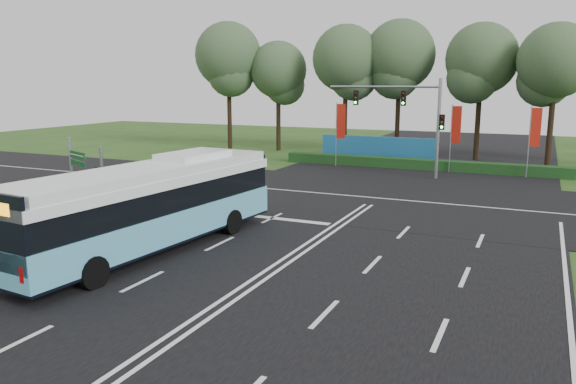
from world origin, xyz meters
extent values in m
plane|color=#264918|center=(0.00, 0.00, 0.00)|extent=(120.00, 120.00, 0.00)
cube|color=black|center=(0.00, 0.00, 0.02)|extent=(20.00, 120.00, 0.04)
cube|color=black|center=(0.00, 12.00, 0.03)|extent=(120.00, 14.00, 0.05)
cube|color=black|center=(-12.50, -3.00, 0.03)|extent=(5.00, 18.00, 0.06)
cube|color=gray|center=(-10.10, -3.00, 0.06)|extent=(0.25, 18.00, 0.12)
cube|color=#55AAC6|center=(-5.25, -1.90, 1.16)|extent=(3.90, 13.25, 1.20)
cube|color=black|center=(-5.25, -1.90, 0.62)|extent=(3.86, 13.19, 0.33)
cube|color=black|center=(-5.25, -1.90, 2.25)|extent=(3.77, 13.05, 1.03)
cube|color=white|center=(-5.25, -1.90, 2.91)|extent=(3.90, 13.25, 0.38)
cube|color=white|center=(-5.25, -1.90, 3.29)|extent=(3.80, 12.73, 0.38)
cube|color=white|center=(-5.00, 0.81, 3.61)|extent=(2.03, 3.41, 0.27)
cylinder|color=black|center=(-6.19, 1.90, 0.57)|extent=(0.41, 1.15, 1.13)
cylinder|color=black|center=(-3.64, 1.67, 0.57)|extent=(0.41, 1.15, 1.13)
cylinder|color=black|center=(-6.90, -5.90, 0.57)|extent=(0.41, 1.15, 1.13)
cylinder|color=black|center=(-4.35, -6.14, 0.57)|extent=(0.41, 1.15, 1.13)
cylinder|color=gray|center=(-10.20, 0.80, 1.87)|extent=(0.15, 0.15, 3.75)
cube|color=black|center=(-10.20, 0.62, 2.57)|extent=(0.34, 0.26, 0.43)
sphere|color=#19F233|center=(-10.20, 0.52, 2.57)|extent=(0.15, 0.15, 0.15)
cylinder|color=gray|center=(-11.14, -0.15, 2.10)|extent=(0.13, 0.13, 4.20)
cube|color=#0B4217|center=(-10.41, -0.46, 3.47)|extent=(1.48, 0.66, 0.32)
cube|color=#0B4217|center=(-10.41, -0.46, 3.10)|extent=(1.48, 0.66, 0.23)
cube|color=white|center=(-10.41, -0.49, 3.47)|extent=(1.36, 0.57, 0.04)
cylinder|color=gray|center=(-6.48, 23.26, 2.57)|extent=(0.08, 0.08, 5.15)
cube|color=#B61C0F|center=(-6.10, 23.27, 3.66)|extent=(0.69, 0.06, 2.75)
cylinder|color=gray|center=(2.40, 23.79, 2.55)|extent=(0.08, 0.08, 5.11)
cube|color=#B61C0F|center=(2.77, 23.75, 3.63)|extent=(0.68, 0.12, 2.73)
cylinder|color=gray|center=(7.82, 23.57, 2.54)|extent=(0.08, 0.08, 5.08)
cube|color=#B61C0F|center=(8.19, 23.61, 3.61)|extent=(0.68, 0.11, 2.71)
cylinder|color=gray|center=(2.00, 20.50, 3.50)|extent=(0.24, 0.24, 7.00)
cylinder|color=gray|center=(-2.00, 20.50, 6.40)|extent=(8.00, 0.16, 0.16)
cube|color=black|center=(-0.50, 20.50, 5.60)|extent=(0.32, 0.28, 1.05)
cube|color=black|center=(-4.00, 20.50, 5.60)|extent=(0.32, 0.28, 1.05)
cube|color=black|center=(2.25, 20.50, 4.00)|extent=(0.32, 0.28, 1.05)
cube|color=#143915|center=(0.00, 24.50, 0.40)|extent=(22.00, 1.20, 0.80)
cube|color=#1B6094|center=(-4.00, 27.00, 1.10)|extent=(10.00, 0.30, 2.20)
cylinder|color=black|center=(-20.24, 29.92, 4.44)|extent=(0.44, 0.44, 8.88)
sphere|color=#3A5532|center=(-20.24, 29.92, 9.35)|extent=(6.54, 6.54, 6.54)
cylinder|color=black|center=(-15.47, 31.34, 3.77)|extent=(0.44, 0.44, 7.55)
sphere|color=#3A5532|center=(-15.47, 31.34, 7.94)|extent=(5.56, 5.56, 5.56)
cylinder|color=black|center=(-8.44, 31.18, 4.22)|extent=(0.44, 0.44, 8.44)
sphere|color=#3A5532|center=(-8.44, 31.18, 8.89)|extent=(6.22, 6.22, 6.22)
cylinder|color=black|center=(-3.77, 32.57, 4.36)|extent=(0.44, 0.44, 8.72)
sphere|color=#3A5532|center=(-3.77, 32.57, 9.18)|extent=(6.42, 6.42, 6.42)
cylinder|color=black|center=(3.42, 31.92, 4.13)|extent=(0.44, 0.44, 8.26)
sphere|color=#3A5532|center=(3.42, 31.92, 8.70)|extent=(6.09, 6.09, 6.09)
cylinder|color=black|center=(9.16, 29.97, 3.99)|extent=(0.44, 0.44, 7.97)
sphere|color=#3A5532|center=(9.16, 29.97, 8.39)|extent=(5.87, 5.87, 5.87)
camera|label=1|loc=(8.69, -19.43, 6.67)|focal=35.00mm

